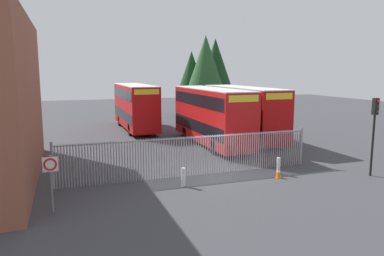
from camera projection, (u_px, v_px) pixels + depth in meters
ground_plane at (175, 146)px, 28.23m from camera, size 100.00×100.00×0.00m
palisade_fence at (191, 155)px, 20.11m from camera, size 14.45×0.14×2.35m
double_decker_bus_near_gate at (211, 114)px, 28.44m from camera, size 2.54×10.81×4.42m
double_decker_bus_behind_fence_left at (243, 111)px, 30.62m from camera, size 2.54×10.81×4.42m
double_decker_bus_behind_fence_right at (135, 105)px, 35.93m from camera, size 2.54×10.81×4.42m
bollard_near_left at (183, 177)px, 18.30m from camera, size 0.20×0.20×0.95m
bollard_center_front at (278, 166)px, 20.45m from camera, size 0.20×0.20×0.95m
traffic_cone_by_gate at (279, 173)px, 19.80m from camera, size 0.34×0.34×0.59m
speed_limit_sign_post at (51, 171)px, 14.62m from camera, size 0.60×0.14×2.40m
traffic_light_kerbside at (374, 122)px, 19.77m from camera, size 0.28×0.33×4.30m
tree_tall_back at (206, 65)px, 44.64m from camera, size 5.00×5.00×10.03m
tree_short_side at (192, 74)px, 46.33m from camera, size 3.91×3.91×8.22m
tree_mid_row at (215, 70)px, 47.10m from camera, size 5.59×5.59×9.85m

